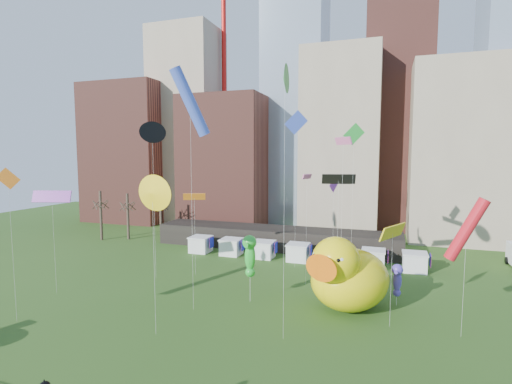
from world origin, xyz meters
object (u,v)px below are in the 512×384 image
(big_duck, at_px, (347,275))
(seahorse_purple, at_px, (397,278))
(seahorse_green, at_px, (250,252))
(small_duck, at_px, (360,287))

(big_duck, bearing_deg, seahorse_purple, 55.15)
(big_duck, relative_size, seahorse_green, 1.56)
(big_duck, xyz_separation_m, seahorse_purple, (4.55, 2.70, -0.56))
(big_duck, distance_m, small_duck, 3.13)
(small_duck, distance_m, seahorse_green, 11.48)
(seahorse_green, relative_size, seahorse_purple, 1.63)
(big_duck, height_order, seahorse_purple, big_duck)
(small_duck, relative_size, seahorse_green, 0.69)
(small_duck, relative_size, seahorse_purple, 1.12)
(small_duck, bearing_deg, big_duck, -119.48)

